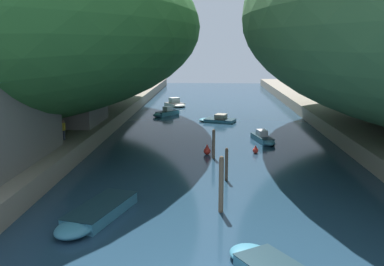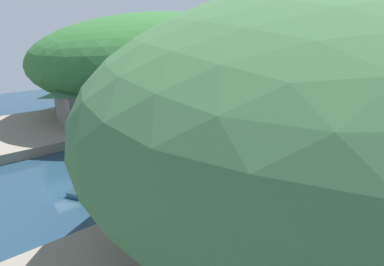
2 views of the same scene
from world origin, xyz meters
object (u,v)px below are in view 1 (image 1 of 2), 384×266
at_px(boat_open_rowboat, 217,120).
at_px(boat_near_quay, 176,104).
at_px(channel_buoy_far, 256,150).
at_px(person_on_quay, 64,129).
at_px(channel_buoy_near, 207,150).
at_px(boat_yellow_tender, 94,215).
at_px(boat_far_right_bank, 165,113).
at_px(boathouse_shed, 72,97).
at_px(boat_red_skiff, 264,139).

distance_m(boat_open_rowboat, boat_near_quay, 14.91).
xyz_separation_m(channel_buoy_far, person_on_quay, (-16.48, -1.89, 2.17)).
height_order(boat_near_quay, channel_buoy_near, boat_near_quay).
bearing_deg(channel_buoy_near, boat_yellow_tender, -112.29).
bearing_deg(person_on_quay, channel_buoy_near, -87.88).
relative_size(boat_near_quay, person_on_quay, 2.47).
height_order(boat_far_right_bank, channel_buoy_near, boat_far_right_bank).
bearing_deg(boathouse_shed, channel_buoy_near, -25.66).
xyz_separation_m(boat_far_right_bank, boat_near_quay, (0.74, 8.89, 0.03)).
bearing_deg(boat_near_quay, boat_red_skiff, 77.75).
xyz_separation_m(boat_far_right_bank, boat_red_skiff, (11.45, -15.99, -0.02)).
xyz_separation_m(boat_yellow_tender, person_on_quay, (-6.13, 13.49, 2.13)).
xyz_separation_m(boat_far_right_bank, channel_buoy_near, (5.89, -21.04, -0.02)).
height_order(boat_red_skiff, person_on_quay, person_on_quay).
height_order(boathouse_shed, channel_buoy_far, boathouse_shed).
distance_m(boat_far_right_bank, boat_near_quay, 8.92).
relative_size(boat_far_right_bank, boat_near_quay, 1.07).
distance_m(channel_buoy_far, person_on_quay, 16.73).
distance_m(boat_red_skiff, channel_buoy_far, 4.64).
distance_m(boat_far_right_bank, channel_buoy_near, 21.85).
relative_size(boat_near_quay, channel_buoy_far, 5.48).
bearing_deg(boat_open_rowboat, boat_yellow_tender, -174.17).
bearing_deg(boat_yellow_tender, channel_buoy_near, -96.23).
relative_size(boat_yellow_tender, person_on_quay, 3.99).
height_order(channel_buoy_near, channel_buoy_far, channel_buoy_near).
bearing_deg(boat_open_rowboat, channel_buoy_near, -165.04).
relative_size(boat_far_right_bank, boat_red_skiff, 0.95).
distance_m(boat_open_rowboat, channel_buoy_near, 16.42).
distance_m(boathouse_shed, boat_yellow_tender, 23.25).
relative_size(boathouse_shed, channel_buoy_far, 10.73).
bearing_deg(channel_buoy_near, boat_near_quay, 99.76).
height_order(channel_buoy_far, person_on_quay, person_on_quay).
xyz_separation_m(boat_yellow_tender, channel_buoy_far, (10.35, 15.38, -0.04)).
bearing_deg(boat_open_rowboat, channel_buoy_far, -149.78).
bearing_deg(person_on_quay, boat_near_quay, -16.70).
bearing_deg(boat_open_rowboat, boat_red_skiff, -139.71).
xyz_separation_m(boat_near_quay, channel_buoy_near, (5.15, -29.93, -0.05)).
relative_size(boathouse_shed, boat_near_quay, 1.96).
bearing_deg(boat_red_skiff, channel_buoy_far, 60.17).
relative_size(boat_yellow_tender, channel_buoy_near, 7.25).
bearing_deg(boat_open_rowboat, boathouse_shed, 141.41).
distance_m(boat_yellow_tender, person_on_quay, 14.97).
bearing_deg(boat_open_rowboat, boat_near_quay, 43.43).
height_order(boat_yellow_tender, boat_near_quay, boat_near_quay).
xyz_separation_m(boat_open_rowboat, boat_yellow_tender, (-7.14, -31.17, 0.03)).
distance_m(boat_open_rowboat, boat_red_skiff, 12.19).
height_order(boat_open_rowboat, channel_buoy_near, boat_open_rowboat).
height_order(boat_yellow_tender, person_on_quay, person_on_quay).
distance_m(boat_near_quay, channel_buoy_near, 30.37).
distance_m(boat_near_quay, boat_red_skiff, 27.09).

